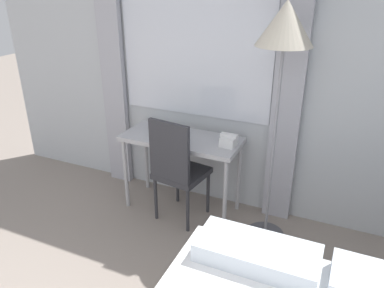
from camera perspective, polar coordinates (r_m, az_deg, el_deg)
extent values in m
cube|color=silver|center=(3.24, 6.67, 12.16)|extent=(5.04, 0.05, 2.70)
cube|color=white|center=(3.30, 0.37, 16.92)|extent=(1.40, 0.01, 1.50)
cube|color=#B2B2BC|center=(3.73, -12.13, 12.58)|extent=(0.24, 0.06, 2.60)
cube|color=#B2B2BC|center=(3.08, 14.72, 9.91)|extent=(0.24, 0.06, 2.60)
cube|color=#B2B2B7|center=(3.29, -1.63, 0.75)|extent=(1.05, 0.46, 0.04)
cylinder|color=#B2B2B7|center=(3.53, -10.06, -4.52)|extent=(0.04, 0.04, 0.69)
cylinder|color=#B2B2B7|center=(3.15, 5.05, -8.07)|extent=(0.04, 0.04, 0.69)
cylinder|color=#B2B2B7|center=(3.81, -6.97, -2.06)|extent=(0.04, 0.04, 0.69)
cylinder|color=#B2B2B7|center=(3.46, 7.13, -4.98)|extent=(0.04, 0.04, 0.69)
cube|color=#333338|center=(3.29, -1.54, -4.45)|extent=(0.46, 0.46, 0.05)
cube|color=#333338|center=(3.04, -3.50, -1.19)|extent=(0.38, 0.09, 0.51)
cylinder|color=#333338|center=(3.38, -5.54, -8.30)|extent=(0.03, 0.03, 0.41)
cylinder|color=#333338|center=(3.22, -0.67, -10.11)|extent=(0.03, 0.03, 0.41)
cylinder|color=#333338|center=(3.62, -2.23, -5.88)|extent=(0.03, 0.03, 0.41)
cylinder|color=#333338|center=(3.46, 2.45, -7.41)|extent=(0.03, 0.03, 0.41)
cube|color=silver|center=(2.32, 9.89, -16.04)|extent=(0.72, 0.32, 0.12)
cylinder|color=#4C4C51|center=(3.33, 11.03, -13.34)|extent=(0.31, 0.31, 0.03)
cylinder|color=gray|center=(2.92, 12.26, -0.88)|extent=(0.02, 0.02, 1.56)
cone|color=beige|center=(2.67, 14.10, 17.46)|extent=(0.39, 0.39, 0.30)
cube|color=white|center=(3.12, 5.61, 0.46)|extent=(0.12, 0.15, 0.08)
cube|color=white|center=(3.10, 5.65, 1.33)|extent=(0.14, 0.05, 0.02)
cube|color=#33664C|center=(3.34, -3.21, 1.65)|extent=(0.32, 0.18, 0.02)
cube|color=white|center=(3.33, -3.21, 1.72)|extent=(0.30, 0.17, 0.01)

